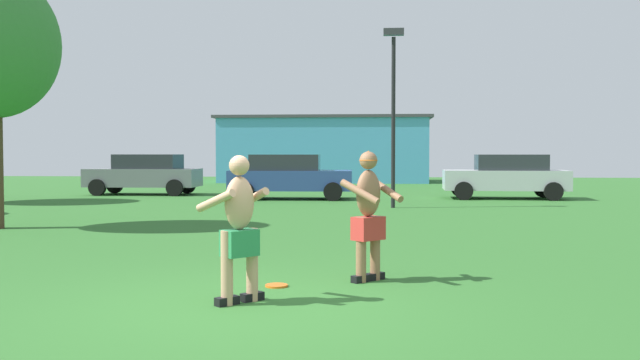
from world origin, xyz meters
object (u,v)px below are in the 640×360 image
player_in_green (239,226)px  lamp_post (393,97)px  player_with_cap (369,210)px  car_blue_mid_lot (290,176)px  car_silver_near_post (506,176)px  frisbee (277,286)px  car_gray_far_end (145,174)px

player_in_green → lamp_post: size_ratio=0.30×
player_with_cap → car_blue_mid_lot: bearing=100.9°
car_blue_mid_lot → lamp_post: size_ratio=0.82×
car_blue_mid_lot → player_in_green: bearing=-84.6°
car_silver_near_post → lamp_post: (-4.12, -4.45, 2.46)m
frisbee → car_silver_near_post: size_ratio=0.06×
frisbee → car_blue_mid_lot: (-1.87, 15.95, 0.81)m
lamp_post → car_blue_mid_lot: bearing=134.6°
lamp_post → car_silver_near_post: bearing=47.2°
player_in_green → frisbee: (0.27, 0.94, -0.83)m
frisbee → lamp_post: (1.70, 12.34, 3.27)m
player_in_green → car_silver_near_post: (6.09, 17.73, -0.02)m
player_in_green → car_silver_near_post: bearing=71.0°
car_blue_mid_lot → frisbee: bearing=-83.3°
frisbee → car_blue_mid_lot: bearing=96.7°
car_gray_far_end → lamp_post: (9.56, -5.77, 2.46)m
car_silver_near_post → car_blue_mid_lot: bearing=-173.7°
player_with_cap → player_in_green: player_with_cap is taller
player_with_cap → frisbee: 1.50m
car_gray_far_end → car_silver_near_post: bearing=-5.5°
car_silver_near_post → car_blue_mid_lot: 7.73m
player_in_green → car_blue_mid_lot: 16.96m
car_blue_mid_lot → car_silver_near_post: bearing=6.3°
car_silver_near_post → car_blue_mid_lot: size_ratio=1.00×
frisbee → lamp_post: 12.88m
player_with_cap → car_silver_near_post: bearing=73.9°
player_with_cap → player_in_green: 1.97m
car_silver_near_post → lamp_post: size_ratio=0.82×
car_gray_far_end → player_in_green: bearing=-68.3°
car_silver_near_post → car_gray_far_end: 13.75m
player_with_cap → player_in_green: size_ratio=1.03×
player_with_cap → car_blue_mid_lot: 15.77m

